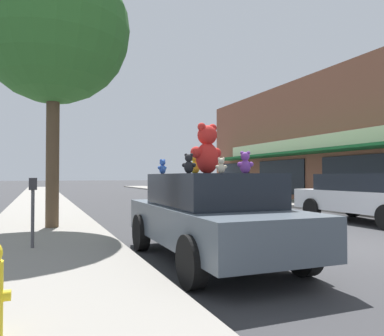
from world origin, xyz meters
name	(u,v)px	position (x,y,z in m)	size (l,w,h in m)	color
ground_plane	(373,249)	(0.00, 0.00, 0.00)	(260.00, 260.00, 0.00)	#333335
sidewalk_near	(49,276)	(-5.95, 0.00, 0.06)	(2.77, 90.00, 0.13)	gray
plush_art_car	(210,214)	(-3.41, 0.24, 0.79)	(1.97, 4.33, 1.47)	#4C5660
teddy_bear_giant	(207,149)	(-3.47, 0.23, 1.88)	(0.65, 0.43, 0.85)	red
teddy_bear_black	(189,164)	(-3.92, -0.05, 1.62)	(0.22, 0.21, 0.32)	black
teddy_bear_cream	(221,166)	(-3.47, -0.29, 1.59)	(0.19, 0.14, 0.25)	beige
teddy_bear_blue	(162,167)	(-3.94, 1.23, 1.61)	(0.21, 0.16, 0.28)	blue
teddy_bear_yellow	(195,164)	(-3.51, 0.68, 1.65)	(0.28, 0.19, 0.37)	yellow
teddy_bear_purple	(245,163)	(-2.85, 0.04, 1.66)	(0.28, 0.25, 0.39)	purple
parked_car_far_center	(368,196)	(3.31, 3.16, 0.82)	(2.01, 4.78, 1.51)	silver
street_tree	(54,29)	(-5.77, 4.72, 5.24)	(3.89, 3.89, 7.07)	brown
parking_meter	(33,203)	(-6.19, 1.91, 0.94)	(0.14, 0.10, 1.27)	#4C4C51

